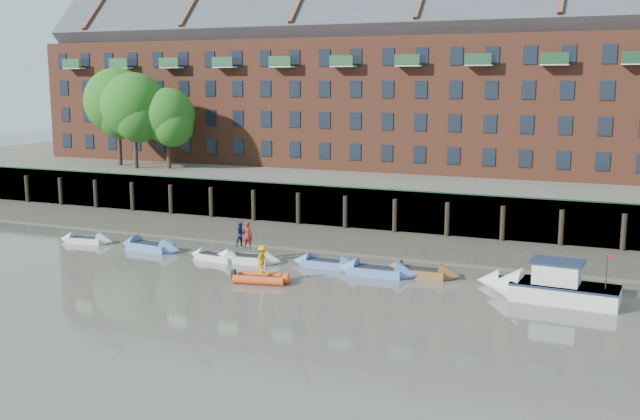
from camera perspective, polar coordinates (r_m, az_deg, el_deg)
The scene contains 20 objects.
ground at distance 38.12m, azimuth -7.18°, elevation -7.60°, with size 220.00×220.00×0.00m, color #5E5952.
foreshore at distance 53.91m, azimuth 2.47°, elevation -2.34°, with size 110.00×8.00×0.50m, color #3D382F.
mud_band at distance 50.81m, azimuth 1.12°, elevation -3.09°, with size 110.00×1.60×0.10m, color #4C4336.
river_wall at distance 57.65m, azimuth 4.01°, elevation 0.06°, with size 110.00×1.23×3.30m.
bank_terrace at distance 70.52m, azimuth 7.63°, elevation 1.80°, with size 110.00×28.00×3.20m, color #5E594D.
apartment_terrace at distance 70.81m, azimuth 8.06°, elevation 10.93°, with size 80.60×15.56×20.98m.
tree_cluster at distance 73.44m, azimuth -13.99°, elevation 7.71°, with size 11.76×7.74×9.40m.
rowboat_0 at distance 55.56m, azimuth -17.38°, elevation -2.20°, with size 4.27×1.79×1.20m.
rowboat_1 at distance 52.09m, azimuth -12.80°, elevation -2.73°, with size 5.13×1.96×1.45m.
rowboat_2 at distance 48.46m, azimuth -7.91°, elevation -3.57°, with size 4.19×1.63×1.18m.
rowboat_3 at distance 47.65m, azimuth -5.63°, elevation -3.72°, with size 4.77×1.82×1.35m.
rowboat_4 at distance 46.29m, azimuth 0.45°, elevation -4.09°, with size 4.45×1.36×1.29m.
rowboat_5 at distance 44.45m, azimuth 4.34°, elevation -4.67°, with size 4.99×1.54×1.44m.
rowboat_6 at distance 44.47m, azimuth 7.64°, elevation -4.74°, with size 4.78×1.43×1.38m.
rowboat_7 at distance 43.42m, azimuth 14.99°, elevation -5.36°, with size 4.88×2.08×1.37m.
rib_tender at distance 42.96m, azimuth -4.35°, elevation -5.20°, with size 3.32×2.03×0.56m.
motor_launch at distance 41.14m, azimuth 16.60°, elevation -5.61°, with size 6.86×2.59×2.78m.
person_rower_a at distance 47.30m, azimuth -5.54°, elevation -1.90°, with size 0.64×0.42×1.74m, color maroon.
person_rower_b at distance 47.81m, azimuth -6.03°, elevation -1.88°, with size 0.78×0.60×1.60m, color #19233F.
person_rib_crew at distance 42.66m, azimuth -4.38°, elevation -3.78°, with size 1.07×0.61×1.65m, color orange.
Camera 1 is at (18.46, -31.35, 11.39)m, focal length 42.00 mm.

